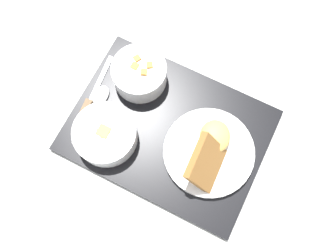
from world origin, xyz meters
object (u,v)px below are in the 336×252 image
at_px(plate_main, 209,151).
at_px(knife, 86,109).
at_px(bowl_salad, 140,73).
at_px(bowl_soup, 105,134).
at_px(spoon, 96,104).

relative_size(plate_main, knife, 1.00).
height_order(bowl_salad, plate_main, plate_main).
distance_m(bowl_soup, spoon, 0.09).
distance_m(plate_main, spoon, 0.28).
xyz_separation_m(bowl_soup, plate_main, (0.23, 0.04, -0.01)).
bearing_deg(bowl_salad, bowl_soup, -97.85).
relative_size(bowl_soup, plate_main, 0.69).
bearing_deg(bowl_salad, spoon, -128.58).
height_order(knife, spoon, knife).
bearing_deg(spoon, knife, 144.66).
xyz_separation_m(bowl_salad, spoon, (-0.08, -0.09, -0.03)).
xyz_separation_m(plate_main, knife, (-0.29, 0.01, -0.01)).
distance_m(bowl_salad, spoon, 0.12).
distance_m(bowl_salad, knife, 0.15).
distance_m(bowl_soup, knife, 0.09).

